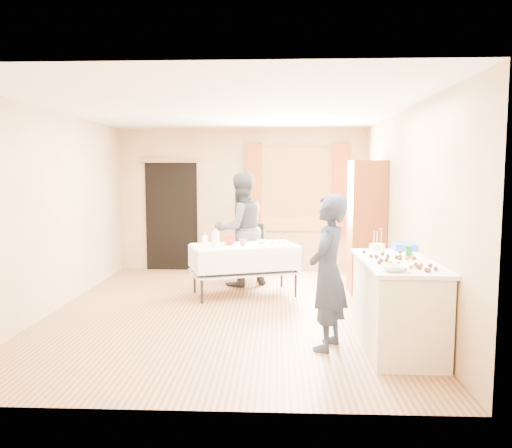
{
  "coord_description": "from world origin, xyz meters",
  "views": [
    {
      "loc": [
        0.65,
        -6.36,
        1.81
      ],
      "look_at": [
        0.38,
        0.0,
        1.15
      ],
      "focal_mm": 35.0,
      "sensor_mm": 36.0,
      "label": 1
    }
  ],
  "objects_px": {
    "chair": "(251,263)",
    "woman": "(241,229)",
    "cabinet": "(366,227)",
    "girl": "(328,272)",
    "counter": "(397,304)",
    "party_table": "(244,265)"
  },
  "relations": [
    {
      "from": "chair",
      "to": "woman",
      "type": "distance_m",
      "value": 0.76
    },
    {
      "from": "cabinet",
      "to": "girl",
      "type": "xyz_separation_m",
      "value": [
        -0.82,
        -2.48,
        -0.19
      ]
    },
    {
      "from": "cabinet",
      "to": "counter",
      "type": "distance_m",
      "value": 2.46
    },
    {
      "from": "cabinet",
      "to": "party_table",
      "type": "distance_m",
      "value": 1.92
    },
    {
      "from": "party_table",
      "to": "girl",
      "type": "relative_size",
      "value": 1.08
    },
    {
      "from": "cabinet",
      "to": "woman",
      "type": "xyz_separation_m",
      "value": [
        -1.92,
        0.36,
        -0.09
      ]
    },
    {
      "from": "counter",
      "to": "woman",
      "type": "relative_size",
      "value": 0.86
    },
    {
      "from": "cabinet",
      "to": "party_table",
      "type": "height_order",
      "value": "cabinet"
    },
    {
      "from": "party_table",
      "to": "chair",
      "type": "distance_m",
      "value": 1.08
    },
    {
      "from": "counter",
      "to": "chair",
      "type": "relative_size",
      "value": 1.63
    },
    {
      "from": "girl",
      "to": "woman",
      "type": "height_order",
      "value": "woman"
    },
    {
      "from": "cabinet",
      "to": "party_table",
      "type": "xyz_separation_m",
      "value": [
        -1.82,
        -0.29,
        -0.54
      ]
    },
    {
      "from": "party_table",
      "to": "chair",
      "type": "relative_size",
      "value": 1.8
    },
    {
      "from": "party_table",
      "to": "woman",
      "type": "xyz_separation_m",
      "value": [
        -0.1,
        0.65,
        0.46
      ]
    },
    {
      "from": "cabinet",
      "to": "chair",
      "type": "bearing_deg",
      "value": 156.44
    },
    {
      "from": "girl",
      "to": "chair",
      "type": "bearing_deg",
      "value": -141.52
    },
    {
      "from": "chair",
      "to": "cabinet",
      "type": "bearing_deg",
      "value": -12.47
    },
    {
      "from": "party_table",
      "to": "girl",
      "type": "distance_m",
      "value": 2.43
    },
    {
      "from": "chair",
      "to": "woman",
      "type": "height_order",
      "value": "woman"
    },
    {
      "from": "cabinet",
      "to": "counter",
      "type": "bearing_deg",
      "value": -92.39
    },
    {
      "from": "chair",
      "to": "girl",
      "type": "bearing_deg",
      "value": -62.4
    },
    {
      "from": "party_table",
      "to": "woman",
      "type": "height_order",
      "value": "woman"
    }
  ]
}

